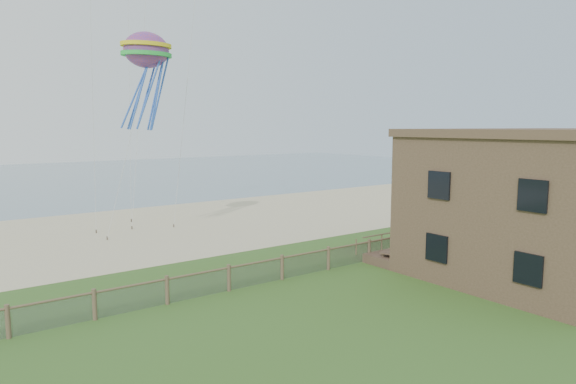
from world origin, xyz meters
name	(u,v)px	position (x,y,z in m)	size (l,w,h in m)	color
ground	(369,315)	(0.00, 0.00, 0.00)	(160.00, 160.00, 0.00)	#3A5D1F
sand_beach	(157,228)	(0.00, 22.00, 0.00)	(72.00, 20.00, 0.02)	#C5B78E
ocean	(39,179)	(0.00, 66.00, 0.00)	(160.00, 68.00, 0.02)	slate
chainlink_fence	(282,269)	(0.00, 6.00, 0.55)	(36.20, 0.20, 1.25)	brown
motel	(561,204)	(13.00, -1.00, 3.50)	(15.00, 10.00, 7.00)	#4C3929
motel_deck	(460,243)	(13.00, 5.00, 0.25)	(15.00, 2.00, 0.50)	brown
picnic_table	(394,256)	(6.79, 4.86, 0.43)	(2.02, 1.53, 0.85)	brown
octopus_kite	(147,78)	(-2.27, 17.10, 10.48)	(3.17, 2.24, 6.53)	#D74822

